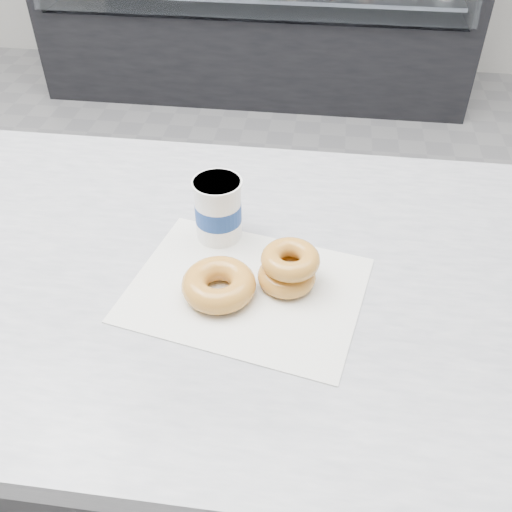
{
  "coord_description": "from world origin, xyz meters",
  "views": [
    {
      "loc": [
        0.44,
        -1.25,
        1.49
      ],
      "look_at": [
        0.36,
        -0.63,
        0.96
      ],
      "focal_mm": 40.0,
      "sensor_mm": 36.0,
      "label": 1
    }
  ],
  "objects_px": {
    "display_case": "(258,2)",
    "coffee_cup": "(218,209)",
    "donut_single": "(219,285)",
    "donut_stack": "(289,268)",
    "counter": "(91,412)"
  },
  "relations": [
    {
      "from": "display_case",
      "to": "coffee_cup",
      "type": "height_order",
      "value": "display_case"
    },
    {
      "from": "donut_single",
      "to": "donut_stack",
      "type": "distance_m",
      "value": 0.11
    },
    {
      "from": "counter",
      "to": "donut_stack",
      "type": "distance_m",
      "value": 0.63
    },
    {
      "from": "coffee_cup",
      "to": "donut_single",
      "type": "bearing_deg",
      "value": -63.69
    },
    {
      "from": "counter",
      "to": "coffee_cup",
      "type": "distance_m",
      "value": 0.58
    },
    {
      "from": "donut_single",
      "to": "coffee_cup",
      "type": "height_order",
      "value": "coffee_cup"
    },
    {
      "from": "counter",
      "to": "display_case",
      "type": "height_order",
      "value": "display_case"
    },
    {
      "from": "counter",
      "to": "coffee_cup",
      "type": "bearing_deg",
      "value": 15.85
    },
    {
      "from": "display_case",
      "to": "coffee_cup",
      "type": "xyz_separation_m",
      "value": [
        0.28,
        -2.64,
        0.46
      ]
    },
    {
      "from": "donut_stack",
      "to": "coffee_cup",
      "type": "distance_m",
      "value": 0.16
    },
    {
      "from": "counter",
      "to": "display_case",
      "type": "xyz_separation_m",
      "value": [
        0.0,
        2.72,
        0.04
      ]
    },
    {
      "from": "counter",
      "to": "donut_single",
      "type": "height_order",
      "value": "donut_single"
    },
    {
      "from": "counter",
      "to": "donut_stack",
      "type": "bearing_deg",
      "value": -3.12
    },
    {
      "from": "display_case",
      "to": "coffee_cup",
      "type": "relative_size",
      "value": 22.31
    },
    {
      "from": "donut_single",
      "to": "donut_stack",
      "type": "bearing_deg",
      "value": 20.67
    }
  ]
}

